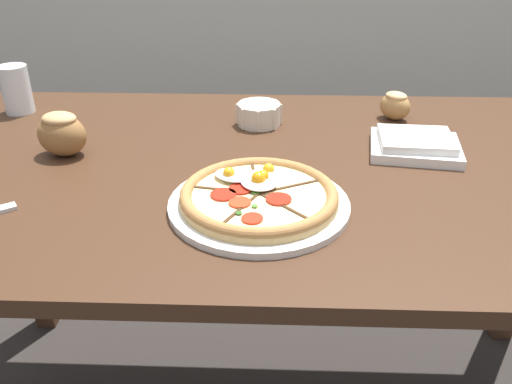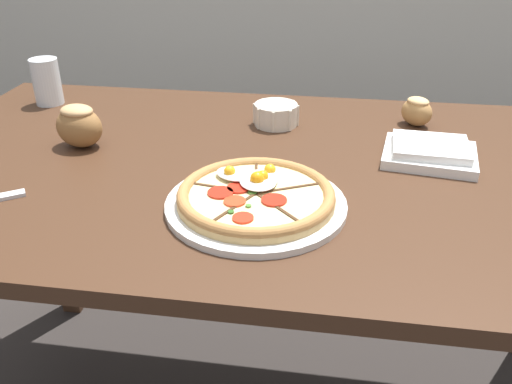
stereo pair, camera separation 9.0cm
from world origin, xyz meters
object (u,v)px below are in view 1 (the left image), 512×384
at_px(bread_piece_near, 59,133).
at_px(water_glass, 15,92).
at_px(bread_piece_mid, 393,105).
at_px(pizza, 256,197).
at_px(napkin_folded, 413,145).
at_px(ramekin_bowl, 257,113).
at_px(dining_table, 270,206).

bearing_deg(bread_piece_near, water_glass, 128.69).
xyz_separation_m(bread_piece_near, bread_piece_mid, (0.71, 0.23, -0.01)).
relative_size(pizza, napkin_folded, 1.54).
xyz_separation_m(napkin_folded, bread_piece_mid, (-0.01, 0.19, 0.02)).
relative_size(ramekin_bowl, napkin_folded, 0.54).
relative_size(dining_table, bread_piece_near, 13.72).
xyz_separation_m(bread_piece_near, water_glass, (-0.20, 0.24, 0.00)).
bearing_deg(dining_table, bread_piece_mid, 42.21).
relative_size(bread_piece_near, bread_piece_mid, 1.24).
xyz_separation_m(pizza, napkin_folded, (0.31, 0.24, -0.00)).
distance_m(pizza, water_glass, 0.74).
relative_size(napkin_folded, bread_piece_mid, 2.15).
height_order(pizza, ramekin_bowl, pizza).
height_order(pizza, water_glass, water_glass).
bearing_deg(bread_piece_near, napkin_folded, 3.08).
height_order(ramekin_bowl, bread_piece_mid, bread_piece_mid).
height_order(dining_table, water_glass, water_glass).
xyz_separation_m(ramekin_bowl, bread_piece_mid, (0.32, 0.05, 0.01)).
distance_m(ramekin_bowl, bread_piece_mid, 0.32).
bearing_deg(dining_table, napkin_folded, 12.71).
bearing_deg(bread_piece_near, pizza, -26.47).
bearing_deg(bread_piece_mid, ramekin_bowl, -171.82).
relative_size(pizza, bread_piece_near, 2.68).
bearing_deg(pizza, dining_table, 82.04).
bearing_deg(bread_piece_mid, water_glass, 179.00).
bearing_deg(napkin_folded, water_glass, 167.22).
bearing_deg(water_glass, pizza, -36.67).
xyz_separation_m(napkin_folded, bread_piece_near, (-0.71, -0.04, 0.03)).
bearing_deg(water_glass, ramekin_bowl, -6.00).
relative_size(ramekin_bowl, bread_piece_mid, 1.16).
relative_size(bread_piece_near, water_glass, 1.00).
distance_m(napkin_folded, bread_piece_near, 0.72).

